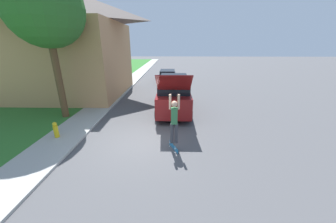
# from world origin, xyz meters

# --- Properties ---
(ground_plane) EXTENTS (120.00, 120.00, 0.00)m
(ground_plane) POSITION_xyz_m (0.00, 0.00, 0.00)
(ground_plane) COLOR #49494C
(lawn) EXTENTS (10.00, 80.00, 0.08)m
(lawn) POSITION_xyz_m (-8.00, 6.00, 0.04)
(lawn) COLOR #2D6B28
(lawn) RESTS_ON ground_plane
(sidewalk) EXTENTS (1.80, 80.00, 0.10)m
(sidewalk) POSITION_xyz_m (-3.60, 6.00, 0.05)
(sidewalk) COLOR #9E9E99
(sidewalk) RESTS_ON ground_plane
(house) EXTENTS (10.53, 8.54, 8.12)m
(house) POSITION_xyz_m (-7.74, 7.95, 4.30)
(house) COLOR tan
(house) RESTS_ON lawn
(lawn_tree_near) EXTENTS (3.70, 3.70, 7.42)m
(lawn_tree_near) POSITION_xyz_m (-4.87, 2.60, 5.61)
(lawn_tree_near) COLOR brown
(lawn_tree_near) RESTS_ON lawn
(suv_parked) EXTENTS (2.05, 5.74, 2.78)m
(suv_parked) POSITION_xyz_m (1.37, 3.96, 1.13)
(suv_parked) COLOR maroon
(suv_parked) RESTS_ON ground_plane
(car_down_street) EXTENTS (1.97, 4.58, 1.29)m
(car_down_street) POSITION_xyz_m (0.69, 13.98, 0.63)
(car_down_street) COLOR black
(car_down_street) RESTS_ON ground_plane
(skateboarder) EXTENTS (0.41, 0.23, 2.02)m
(skateboarder) POSITION_xyz_m (1.39, -0.67, 1.32)
(skateboarder) COLOR #38383D
(skateboarder) RESTS_ON ground_plane
(skateboard) EXTENTS (0.37, 0.76, 0.26)m
(skateboard) POSITION_xyz_m (1.36, -0.70, 0.08)
(skateboard) COLOR #236B99
(skateboard) RESTS_ON ground_plane
(fire_hydrant) EXTENTS (0.20, 0.20, 0.72)m
(fire_hydrant) POSITION_xyz_m (-3.86, 0.03, 0.45)
(fire_hydrant) COLOR gold
(fire_hydrant) RESTS_ON sidewalk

